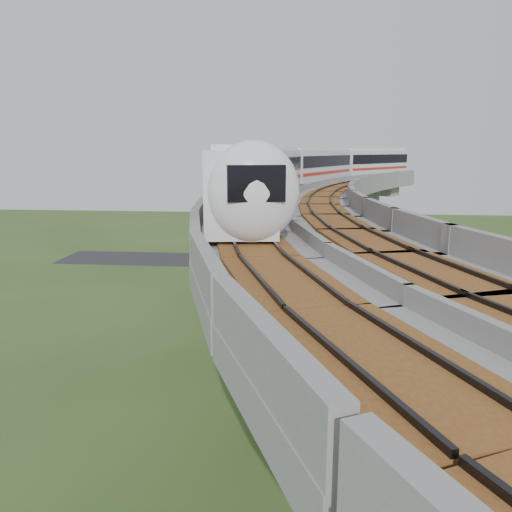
# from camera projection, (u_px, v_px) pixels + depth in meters

# --- Properties ---
(ground) EXTENTS (160.00, 160.00, 0.00)m
(ground) POSITION_uv_depth(u_px,v_px,m) (283.00, 358.00, 33.83)
(ground) COLOR #2F4D1E
(ground) RESTS_ON ground
(dirt_lot) EXTENTS (18.00, 26.00, 0.04)m
(dirt_lot) POSITION_uv_depth(u_px,v_px,m) (510.00, 380.00, 30.56)
(dirt_lot) COLOR gray
(dirt_lot) RESTS_ON ground
(asphalt_road) EXTENTS (60.00, 8.00, 0.03)m
(asphalt_road) POSITION_uv_depth(u_px,v_px,m) (294.00, 262.00, 63.03)
(asphalt_road) COLOR #232326
(asphalt_road) RESTS_ON ground
(viaduct) EXTENTS (19.58, 73.98, 11.40)m
(viaduct) POSITION_uv_depth(u_px,v_px,m) (346.00, 227.00, 31.58)
(viaduct) COLOR #99968E
(viaduct) RESTS_ON ground
(metro_train) EXTENTS (19.77, 59.31, 3.64)m
(metro_train) POSITION_uv_depth(u_px,v_px,m) (317.00, 167.00, 45.60)
(metro_train) COLOR silver
(metro_train) RESTS_ON ground
(fence) EXTENTS (3.87, 38.73, 1.50)m
(fence) POSITION_uv_depth(u_px,v_px,m) (432.00, 354.00, 32.75)
(fence) COLOR #2D382D
(fence) RESTS_ON ground
(tree_0) EXTENTS (2.02, 2.02, 2.89)m
(tree_0) POSITION_uv_depth(u_px,v_px,m) (395.00, 260.00, 54.72)
(tree_0) COLOR #382314
(tree_0) RESTS_ON ground
(tree_1) EXTENTS (2.43, 2.43, 2.81)m
(tree_1) POSITION_uv_depth(u_px,v_px,m) (378.00, 276.00, 48.94)
(tree_1) COLOR #382314
(tree_1) RESTS_ON ground
(tree_2) EXTENTS (2.72, 2.72, 3.03)m
(tree_2) POSITION_uv_depth(u_px,v_px,m) (369.00, 309.00, 38.32)
(tree_2) COLOR #382314
(tree_2) RESTS_ON ground
(tree_3) EXTENTS (2.38, 2.38, 3.48)m
(tree_3) POSITION_uv_depth(u_px,v_px,m) (398.00, 341.00, 30.31)
(tree_3) COLOR #382314
(tree_3) RESTS_ON ground
(tree_4) EXTENTS (2.68, 2.68, 3.65)m
(tree_4) POSITION_uv_depth(u_px,v_px,m) (418.00, 394.00, 23.69)
(tree_4) COLOR #382314
(tree_4) RESTS_ON ground
(car_white) EXTENTS (1.51, 3.72, 1.27)m
(car_white) POSITION_uv_depth(u_px,v_px,m) (500.00, 428.00, 24.14)
(car_white) COLOR white
(car_white) RESTS_ON dirt_lot
(car_dark) EXTENTS (4.26, 2.44, 1.16)m
(car_dark) POSITION_uv_depth(u_px,v_px,m) (433.00, 324.00, 38.68)
(car_dark) COLOR black
(car_dark) RESTS_ON dirt_lot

